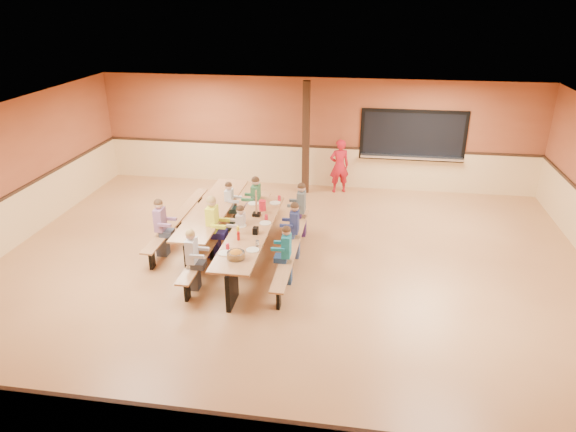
# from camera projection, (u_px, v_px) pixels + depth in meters

# --- Properties ---
(ground) EXTENTS (12.00, 12.00, 0.00)m
(ground) POSITION_uv_depth(u_px,v_px,m) (288.00, 270.00, 10.13)
(ground) COLOR #A0673D
(ground) RESTS_ON ground
(room_envelope) EXTENTS (12.04, 10.04, 3.02)m
(room_envelope) POSITION_uv_depth(u_px,v_px,m) (288.00, 239.00, 9.85)
(room_envelope) COLOR brown
(room_envelope) RESTS_ON ground
(kitchen_pass_through) EXTENTS (2.78, 0.28, 1.38)m
(kitchen_pass_through) POSITION_uv_depth(u_px,v_px,m) (413.00, 138.00, 13.66)
(kitchen_pass_through) COLOR black
(kitchen_pass_through) RESTS_ON ground
(structural_post) EXTENTS (0.18, 0.18, 3.00)m
(structural_post) POSITION_uv_depth(u_px,v_px,m) (306.00, 139.00, 13.54)
(structural_post) COLOR black
(structural_post) RESTS_ON ground
(cafeteria_table_main) EXTENTS (1.91, 3.70, 0.74)m
(cafeteria_table_main) POSITION_uv_depth(u_px,v_px,m) (251.00, 238.00, 10.25)
(cafeteria_table_main) COLOR #A36C40
(cafeteria_table_main) RESTS_ON ground
(cafeteria_table_second) EXTENTS (1.91, 3.70, 0.74)m
(cafeteria_table_second) POSITION_uv_depth(u_px,v_px,m) (214.00, 216.00, 11.30)
(cafeteria_table_second) COLOR #A36C40
(cafeteria_table_second) RESTS_ON ground
(seated_child_white_left) EXTENTS (0.36, 0.29, 1.18)m
(seated_child_white_left) POSITION_uv_depth(u_px,v_px,m) (192.00, 260.00, 9.28)
(seated_child_white_left) COLOR silver
(seated_child_white_left) RESTS_ON ground
(seated_adult_yellow) EXTENTS (0.42, 0.34, 1.31)m
(seated_adult_yellow) POSITION_uv_depth(u_px,v_px,m) (213.00, 227.00, 10.43)
(seated_adult_yellow) COLOR #EAF431
(seated_adult_yellow) RESTS_ON ground
(seated_child_grey_left) EXTENTS (0.34, 0.28, 1.15)m
(seated_child_grey_left) POSITION_uv_depth(u_px,v_px,m) (230.00, 207.00, 11.66)
(seated_child_grey_left) COLOR silver
(seated_child_grey_left) RESTS_ON ground
(seated_child_teal_right) EXTENTS (0.34, 0.28, 1.15)m
(seated_child_teal_right) POSITION_uv_depth(u_px,v_px,m) (286.00, 255.00, 9.49)
(seated_child_teal_right) COLOR #187084
(seated_child_teal_right) RESTS_ON ground
(seated_child_navy_right) EXTENTS (0.36, 0.30, 1.19)m
(seated_child_navy_right) POSITION_uv_depth(u_px,v_px,m) (294.00, 230.00, 10.43)
(seated_child_navy_right) COLOR navy
(seated_child_navy_right) RESTS_ON ground
(seated_child_char_right) EXTENTS (0.38, 0.31, 1.22)m
(seated_child_char_right) POSITION_uv_depth(u_px,v_px,m) (301.00, 210.00, 11.38)
(seated_child_char_right) COLOR #4D5558
(seated_child_char_right) RESTS_ON ground
(seated_child_purple_sec) EXTENTS (0.38, 0.31, 1.23)m
(seated_child_purple_sec) POSITION_uv_depth(u_px,v_px,m) (161.00, 228.00, 10.50)
(seated_child_purple_sec) COLOR #85587C
(seated_child_purple_sec) RESTS_ON ground
(seated_child_green_sec) EXTENTS (0.39, 0.32, 1.24)m
(seated_child_green_sec) POSITION_uv_depth(u_px,v_px,m) (256.00, 203.00, 11.72)
(seated_child_green_sec) COLOR #30663D
(seated_child_green_sec) RESTS_ON ground
(seated_child_tan_sec) EXTENTS (0.33, 0.27, 1.13)m
(seated_child_tan_sec) POSITION_uv_depth(u_px,v_px,m) (241.00, 232.00, 10.42)
(seated_child_tan_sec) COLOR #BAA699
(seated_child_tan_sec) RESTS_ON ground
(standing_woman) EXTENTS (0.62, 0.50, 1.48)m
(standing_woman) POSITION_uv_depth(u_px,v_px,m) (339.00, 166.00, 13.86)
(standing_woman) COLOR #B41420
(standing_woman) RESTS_ON ground
(punch_pitcher) EXTENTS (0.16, 0.16, 0.22)m
(punch_pitcher) POSITION_uv_depth(u_px,v_px,m) (262.00, 205.00, 10.99)
(punch_pitcher) COLOR red
(punch_pitcher) RESTS_ON cafeteria_table_main
(chip_bowl) EXTENTS (0.32, 0.32, 0.15)m
(chip_bowl) POSITION_uv_depth(u_px,v_px,m) (236.00, 254.00, 9.01)
(chip_bowl) COLOR orange
(chip_bowl) RESTS_ON cafeteria_table_main
(napkin_dispenser) EXTENTS (0.10, 0.14, 0.13)m
(napkin_dispenser) POSITION_uv_depth(u_px,v_px,m) (256.00, 231.00, 9.94)
(napkin_dispenser) COLOR black
(napkin_dispenser) RESTS_ON cafeteria_table_main
(condiment_mustard) EXTENTS (0.06, 0.06, 0.17)m
(condiment_mustard) POSITION_uv_depth(u_px,v_px,m) (238.00, 230.00, 9.90)
(condiment_mustard) COLOR yellow
(condiment_mustard) RESTS_ON cafeteria_table_main
(condiment_ketchup) EXTENTS (0.06, 0.06, 0.17)m
(condiment_ketchup) POSITION_uv_depth(u_px,v_px,m) (238.00, 236.00, 9.67)
(condiment_ketchup) COLOR #B2140F
(condiment_ketchup) RESTS_ON cafeteria_table_main
(table_paddle) EXTENTS (0.16, 0.16, 0.56)m
(table_paddle) POSITION_uv_depth(u_px,v_px,m) (256.00, 210.00, 10.72)
(table_paddle) COLOR black
(table_paddle) RESTS_ON cafeteria_table_main
(place_settings) EXTENTS (0.65, 3.30, 0.11)m
(place_settings) POSITION_uv_depth(u_px,v_px,m) (251.00, 226.00, 10.15)
(place_settings) COLOR beige
(place_settings) RESTS_ON cafeteria_table_main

